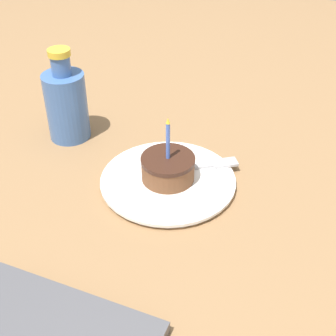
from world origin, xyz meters
name	(u,v)px	position (x,y,z in m)	size (l,w,h in m)	color
ground_plane	(174,191)	(0.00, 0.00, -0.02)	(2.40, 2.40, 0.04)	olive
plate	(168,181)	(-0.01, -0.01, 0.01)	(0.24, 0.24, 0.01)	white
cake_slice	(168,168)	(-0.01, -0.01, 0.04)	(0.09, 0.09, 0.12)	brown
fork	(197,166)	(0.03, 0.04, 0.02)	(0.15, 0.12, 0.00)	#B2B2B7
bottle	(66,103)	(-0.25, 0.06, 0.07)	(0.08, 0.08, 0.18)	#3F66A5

